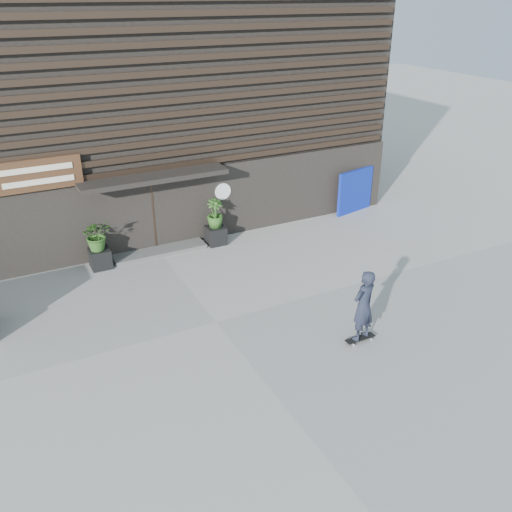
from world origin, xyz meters
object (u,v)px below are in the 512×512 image
planter_pot_left (100,258)px  planter_pot_right (216,235)px  skateboarder (363,306)px  blue_tarp (355,191)px

planter_pot_left → planter_pot_right: bearing=0.0°
planter_pot_right → skateboarder: skateboarder is taller
planter_pot_left → skateboarder: size_ratio=0.32×
blue_tarp → skateboarder: size_ratio=0.92×
blue_tarp → planter_pot_right: bearing=170.6°
planter_pot_right → planter_pot_left: bearing=180.0°
planter_pot_right → blue_tarp: size_ratio=0.34×
planter_pot_left → planter_pot_right: (3.80, 0.00, 0.00)m
skateboarder → planter_pot_left: bearing=124.6°
blue_tarp → skateboarder: 8.62m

